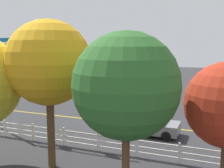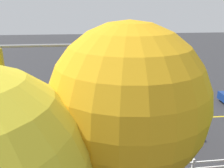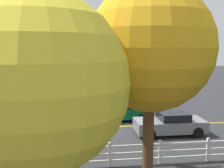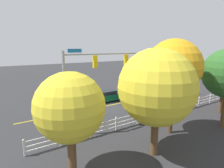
{
  "view_description": "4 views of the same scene",
  "coord_description": "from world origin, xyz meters",
  "px_view_note": "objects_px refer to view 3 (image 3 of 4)",
  "views": [
    {
      "loc": [
        -8.42,
        20.21,
        6.23
      ],
      "look_at": [
        -0.45,
        0.5,
        3.21
      ],
      "focal_mm": 43.96,
      "sensor_mm": 36.0,
      "label": 1
    },
    {
      "loc": [
        0.61,
        14.44,
        7.75
      ],
      "look_at": [
        -1.09,
        -0.04,
        2.9
      ],
      "focal_mm": 36.47,
      "sensor_mm": 36.0,
      "label": 2
    },
    {
      "loc": [
        1.86,
        17.33,
        5.35
      ],
      "look_at": [
        -0.32,
        0.23,
        3.02
      ],
      "focal_mm": 41.83,
      "sensor_mm": 36.0,
      "label": 3
    },
    {
      "loc": [
        11.33,
        18.29,
        6.87
      ],
      "look_at": [
        -0.86,
        -0.28,
        2.5
      ],
      "focal_mm": 30.28,
      "sensor_mm": 36.0,
      "label": 4
    }
  ],
  "objects_px": {
    "tree_0": "(39,84)",
    "car_3": "(120,111)",
    "car_0": "(170,124)",
    "tree_5": "(150,49)"
  },
  "relations": [
    {
      "from": "car_0",
      "to": "car_3",
      "type": "bearing_deg",
      "value": -54.25
    },
    {
      "from": "tree_5",
      "to": "car_3",
      "type": "bearing_deg",
      "value": -93.89
    },
    {
      "from": "car_0",
      "to": "tree_0",
      "type": "bearing_deg",
      "value": 51.71
    },
    {
      "from": "car_3",
      "to": "tree_0",
      "type": "xyz_separation_m",
      "value": [
        4.1,
        12.08,
        3.75
      ]
    },
    {
      "from": "car_3",
      "to": "tree_5",
      "type": "bearing_deg",
      "value": -93.97
    },
    {
      "from": "tree_0",
      "to": "tree_5",
      "type": "relative_size",
      "value": 0.91
    },
    {
      "from": "tree_0",
      "to": "car_3",
      "type": "bearing_deg",
      "value": -108.73
    },
    {
      "from": "tree_0",
      "to": "car_0",
      "type": "bearing_deg",
      "value": -128.41
    },
    {
      "from": "car_3",
      "to": "tree_0",
      "type": "distance_m",
      "value": 13.3
    },
    {
      "from": "car_3",
      "to": "tree_0",
      "type": "bearing_deg",
      "value": -108.81
    }
  ]
}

